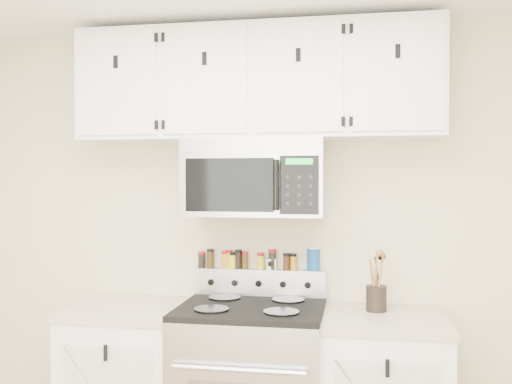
# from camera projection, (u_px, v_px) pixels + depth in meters

# --- Properties ---
(back_wall) EXTENTS (3.50, 0.01, 2.50)m
(back_wall) POSITION_uv_depth(u_px,v_px,m) (261.00, 243.00, 3.33)
(back_wall) COLOR beige
(back_wall) RESTS_ON floor
(microwave) EXTENTS (0.76, 0.44, 0.42)m
(microwave) POSITION_uv_depth(u_px,v_px,m) (256.00, 178.00, 3.14)
(microwave) COLOR #9E9EA3
(microwave) RESTS_ON back_wall
(upper_cabinets) EXTENTS (2.00, 0.35, 0.62)m
(upper_cabinets) POSITION_uv_depth(u_px,v_px,m) (256.00, 84.00, 3.15)
(upper_cabinets) COLOR white
(upper_cabinets) RESTS_ON back_wall
(utensil_crock) EXTENTS (0.11, 0.11, 0.31)m
(utensil_crock) POSITION_uv_depth(u_px,v_px,m) (376.00, 296.00, 3.02)
(utensil_crock) COLOR black
(utensil_crock) RESTS_ON base_cabinet_right
(kitchen_timer) EXTENTS (0.06, 0.06, 0.06)m
(kitchen_timer) POSITION_uv_depth(u_px,v_px,m) (271.00, 264.00, 3.29)
(kitchen_timer) COLOR white
(kitchen_timer) RESTS_ON range
(salt_canister) EXTENTS (0.07, 0.07, 0.13)m
(salt_canister) POSITION_uv_depth(u_px,v_px,m) (313.00, 259.00, 3.25)
(salt_canister) COLOR #144A8E
(salt_canister) RESTS_ON range
(spice_jar_0) EXTENTS (0.04, 0.04, 0.09)m
(spice_jar_0) POSITION_uv_depth(u_px,v_px,m) (202.00, 260.00, 3.36)
(spice_jar_0) COLOR black
(spice_jar_0) RESTS_ON range
(spice_jar_1) EXTENTS (0.04, 0.04, 0.11)m
(spice_jar_1) POSITION_uv_depth(u_px,v_px,m) (211.00, 258.00, 3.35)
(spice_jar_1) COLOR #3A290E
(spice_jar_1) RESTS_ON range
(spice_jar_2) EXTENTS (0.04, 0.04, 0.10)m
(spice_jar_2) POSITION_uv_depth(u_px,v_px,m) (225.00, 259.00, 3.33)
(spice_jar_2) COLOR orange
(spice_jar_2) RESTS_ON range
(spice_jar_3) EXTENTS (0.04, 0.04, 0.11)m
(spice_jar_3) POSITION_uv_depth(u_px,v_px,m) (229.00, 259.00, 3.33)
(spice_jar_3) COLOR gold
(spice_jar_3) RESTS_ON range
(spice_jar_4) EXTENTS (0.04, 0.04, 0.09)m
(spice_jar_4) POSITION_uv_depth(u_px,v_px,m) (233.00, 260.00, 3.33)
(spice_jar_4) COLOR yellow
(spice_jar_4) RESTS_ON range
(spice_jar_5) EXTENTS (0.04, 0.04, 0.11)m
(spice_jar_5) POSITION_uv_depth(u_px,v_px,m) (238.00, 259.00, 3.32)
(spice_jar_5) COLOR black
(spice_jar_5) RESTS_ON range
(spice_jar_6) EXTENTS (0.04, 0.04, 0.10)m
(spice_jar_6) POSITION_uv_depth(u_px,v_px,m) (245.00, 260.00, 3.31)
(spice_jar_6) COLOR #442D10
(spice_jar_6) RESTS_ON range
(spice_jar_7) EXTENTS (0.04, 0.04, 0.09)m
(spice_jar_7) POSITION_uv_depth(u_px,v_px,m) (261.00, 261.00, 3.30)
(spice_jar_7) COLOR gold
(spice_jar_7) RESTS_ON range
(spice_jar_8) EXTENTS (0.05, 0.05, 0.12)m
(spice_jar_8) POSITION_uv_depth(u_px,v_px,m) (272.00, 259.00, 3.29)
(spice_jar_8) COLOR black
(spice_jar_8) RESTS_ON range
(spice_jar_9) EXTENTS (0.04, 0.04, 0.10)m
(spice_jar_9) POSITION_uv_depth(u_px,v_px,m) (287.00, 261.00, 3.27)
(spice_jar_9) COLOR #381D0D
(spice_jar_9) RESTS_ON range
(spice_jar_10) EXTENTS (0.04, 0.04, 0.09)m
(spice_jar_10) POSITION_uv_depth(u_px,v_px,m) (293.00, 262.00, 3.27)
(spice_jar_10) COLOR #C08716
(spice_jar_10) RESTS_ON range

